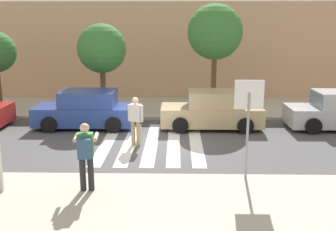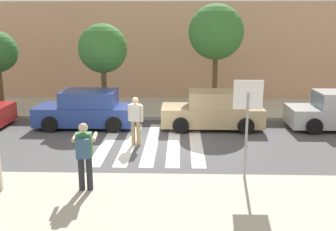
% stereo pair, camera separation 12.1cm
% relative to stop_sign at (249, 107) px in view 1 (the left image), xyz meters
% --- Properties ---
extents(ground_plane, '(120.00, 120.00, 0.00)m').
position_rel_stop_sign_xyz_m(ground_plane, '(-2.77, 3.42, -2.08)').
color(ground_plane, '#4C4C4F').
extents(sidewalk_near, '(60.00, 6.00, 0.14)m').
position_rel_stop_sign_xyz_m(sidewalk_near, '(-2.77, -2.78, -2.01)').
color(sidewalk_near, '#B2AD9E').
rests_on(sidewalk_near, ground).
extents(sidewalk_far, '(60.00, 4.80, 0.14)m').
position_rel_stop_sign_xyz_m(sidewalk_far, '(-2.77, 9.42, -2.01)').
color(sidewalk_far, '#B2AD9E').
rests_on(sidewalk_far, ground).
extents(building_facade_far, '(56.00, 4.00, 5.39)m').
position_rel_stop_sign_xyz_m(building_facade_far, '(-2.77, 13.82, 0.62)').
color(building_facade_far, tan).
rests_on(building_facade_far, ground).
extents(crosswalk_stripe_0, '(0.44, 5.20, 0.01)m').
position_rel_stop_sign_xyz_m(crosswalk_stripe_0, '(-4.37, 3.62, -2.07)').
color(crosswalk_stripe_0, silver).
rests_on(crosswalk_stripe_0, ground).
extents(crosswalk_stripe_1, '(0.44, 5.20, 0.01)m').
position_rel_stop_sign_xyz_m(crosswalk_stripe_1, '(-3.57, 3.62, -2.07)').
color(crosswalk_stripe_1, silver).
rests_on(crosswalk_stripe_1, ground).
extents(crosswalk_stripe_2, '(0.44, 5.20, 0.01)m').
position_rel_stop_sign_xyz_m(crosswalk_stripe_2, '(-2.77, 3.62, -2.07)').
color(crosswalk_stripe_2, silver).
rests_on(crosswalk_stripe_2, ground).
extents(crosswalk_stripe_3, '(0.44, 5.20, 0.01)m').
position_rel_stop_sign_xyz_m(crosswalk_stripe_3, '(-1.97, 3.62, -2.07)').
color(crosswalk_stripe_3, silver).
rests_on(crosswalk_stripe_3, ground).
extents(crosswalk_stripe_4, '(0.44, 5.20, 0.01)m').
position_rel_stop_sign_xyz_m(crosswalk_stripe_4, '(-1.17, 3.62, -2.07)').
color(crosswalk_stripe_4, silver).
rests_on(crosswalk_stripe_4, ground).
extents(stop_sign, '(0.76, 0.08, 2.66)m').
position_rel_stop_sign_xyz_m(stop_sign, '(0.00, 0.00, 0.00)').
color(stop_sign, gray).
rests_on(stop_sign, sidewalk_near).
extents(photographer_with_backpack, '(0.64, 0.88, 1.72)m').
position_rel_stop_sign_xyz_m(photographer_with_backpack, '(-4.09, -0.95, -0.91)').
color(photographer_with_backpack, '#232328').
rests_on(photographer_with_backpack, sidewalk_near).
extents(pedestrian_crossing, '(0.56, 0.34, 1.72)m').
position_rel_stop_sign_xyz_m(pedestrian_crossing, '(-3.31, 3.29, -1.10)').
color(pedestrian_crossing, tan).
rests_on(pedestrian_crossing, ground).
extents(parked_car_blue, '(4.10, 1.92, 1.55)m').
position_rel_stop_sign_xyz_m(parked_car_blue, '(-5.59, 5.72, -1.35)').
color(parked_car_blue, '#284293').
rests_on(parked_car_blue, ground).
extents(parked_car_tan, '(4.10, 1.92, 1.55)m').
position_rel_stop_sign_xyz_m(parked_car_tan, '(-0.41, 5.72, -1.35)').
color(parked_car_tan, tan).
rests_on(parked_car_tan, ground).
extents(street_tree_center, '(2.21, 2.21, 4.09)m').
position_rel_stop_sign_xyz_m(street_tree_center, '(-5.25, 7.79, 1.02)').
color(street_tree_center, brown).
rests_on(street_tree_center, sidewalk_far).
extents(street_tree_east, '(2.55, 2.55, 4.98)m').
position_rel_stop_sign_xyz_m(street_tree_east, '(-0.11, 8.48, 1.74)').
color(street_tree_east, brown).
rests_on(street_tree_east, sidewalk_far).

